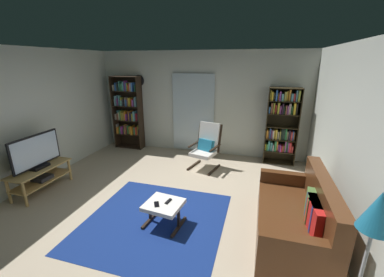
{
  "coord_description": "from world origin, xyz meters",
  "views": [
    {
      "loc": [
        1.53,
        -3.12,
        2.34
      ],
      "look_at": [
        0.3,
        1.15,
        0.92
      ],
      "focal_mm": 22.67,
      "sensor_mm": 36.0,
      "label": 1
    }
  ],
  "objects_px": {
    "leather_sofa": "(297,218)",
    "ottoman": "(164,207)",
    "wall_clock": "(139,80)",
    "tv_stand": "(41,176)",
    "bookshelf_near_sofa": "(282,124)",
    "television": "(36,153)",
    "lounge_armchair": "(206,145)",
    "floor_lamp_by_sofa": "(373,229)",
    "cell_phone": "(157,204)",
    "tv_remote": "(168,201)",
    "bookshelf_near_tv": "(128,111)"
  },
  "relations": [
    {
      "from": "television",
      "to": "lounge_armchair",
      "type": "height_order",
      "value": "television"
    },
    {
      "from": "tv_remote",
      "to": "floor_lamp_by_sofa",
      "type": "distance_m",
      "value": 2.53
    },
    {
      "from": "cell_phone",
      "to": "tv_stand",
      "type": "bearing_deg",
      "value": 143.11
    },
    {
      "from": "bookshelf_near_tv",
      "to": "tv_remote",
      "type": "relative_size",
      "value": 13.68
    },
    {
      "from": "television",
      "to": "cell_phone",
      "type": "relative_size",
      "value": 7.0
    },
    {
      "from": "ottoman",
      "to": "cell_phone",
      "type": "xyz_separation_m",
      "value": [
        -0.08,
        -0.07,
        0.07
      ]
    },
    {
      "from": "leather_sofa",
      "to": "wall_clock",
      "type": "distance_m",
      "value": 4.98
    },
    {
      "from": "tv_remote",
      "to": "television",
      "type": "bearing_deg",
      "value": -175.15
    },
    {
      "from": "cell_phone",
      "to": "floor_lamp_by_sofa",
      "type": "relative_size",
      "value": 0.09
    },
    {
      "from": "leather_sofa",
      "to": "ottoman",
      "type": "relative_size",
      "value": 3.07
    },
    {
      "from": "tv_stand",
      "to": "tv_remote",
      "type": "bearing_deg",
      "value": -5.53
    },
    {
      "from": "leather_sofa",
      "to": "cell_phone",
      "type": "distance_m",
      "value": 1.95
    },
    {
      "from": "television",
      "to": "wall_clock",
      "type": "xyz_separation_m",
      "value": [
        0.66,
        2.8,
        1.08
      ]
    },
    {
      "from": "tv_stand",
      "to": "leather_sofa",
      "type": "bearing_deg",
      "value": -0.91
    },
    {
      "from": "bookshelf_near_sofa",
      "to": "tv_stand",
      "type": "bearing_deg",
      "value": -148.6
    },
    {
      "from": "television",
      "to": "cell_phone",
      "type": "xyz_separation_m",
      "value": [
        2.5,
        -0.37,
        -0.4
      ]
    },
    {
      "from": "tv_remote",
      "to": "leather_sofa",
      "type": "bearing_deg",
      "value": 16.21
    },
    {
      "from": "tv_stand",
      "to": "lounge_armchair",
      "type": "distance_m",
      "value": 3.33
    },
    {
      "from": "ottoman",
      "to": "tv_remote",
      "type": "distance_m",
      "value": 0.1
    },
    {
      "from": "television",
      "to": "bookshelf_near_sofa",
      "type": "height_order",
      "value": "bookshelf_near_sofa"
    },
    {
      "from": "ottoman",
      "to": "floor_lamp_by_sofa",
      "type": "distance_m",
      "value": 2.57
    },
    {
      "from": "television",
      "to": "tv_remote",
      "type": "distance_m",
      "value": 2.67
    },
    {
      "from": "ottoman",
      "to": "wall_clock",
      "type": "bearing_deg",
      "value": 121.75
    },
    {
      "from": "bookshelf_near_tv",
      "to": "wall_clock",
      "type": "height_order",
      "value": "wall_clock"
    },
    {
      "from": "lounge_armchair",
      "to": "television",
      "type": "bearing_deg",
      "value": -144.75
    },
    {
      "from": "tv_remote",
      "to": "floor_lamp_by_sofa",
      "type": "relative_size",
      "value": 0.09
    },
    {
      "from": "cell_phone",
      "to": "floor_lamp_by_sofa",
      "type": "xyz_separation_m",
      "value": [
        2.1,
        -1.18,
        0.93
      ]
    },
    {
      "from": "television",
      "to": "ottoman",
      "type": "xyz_separation_m",
      "value": [
        2.58,
        -0.3,
        -0.47
      ]
    },
    {
      "from": "floor_lamp_by_sofa",
      "to": "wall_clock",
      "type": "distance_m",
      "value": 5.9
    },
    {
      "from": "tv_stand",
      "to": "floor_lamp_by_sofa",
      "type": "height_order",
      "value": "floor_lamp_by_sofa"
    },
    {
      "from": "bookshelf_near_sofa",
      "to": "wall_clock",
      "type": "distance_m",
      "value": 3.77
    },
    {
      "from": "tv_stand",
      "to": "lounge_armchair",
      "type": "relative_size",
      "value": 1.09
    },
    {
      "from": "ottoman",
      "to": "cell_phone",
      "type": "relative_size",
      "value": 4.07
    },
    {
      "from": "leather_sofa",
      "to": "tv_remote",
      "type": "height_order",
      "value": "leather_sofa"
    },
    {
      "from": "leather_sofa",
      "to": "wall_clock",
      "type": "height_order",
      "value": "wall_clock"
    },
    {
      "from": "cell_phone",
      "to": "tv_remote",
      "type": "bearing_deg",
      "value": 11.3
    },
    {
      "from": "tv_remote",
      "to": "wall_clock",
      "type": "xyz_separation_m",
      "value": [
        -1.98,
        3.05,
        1.47
      ]
    },
    {
      "from": "bookshelf_near_sofa",
      "to": "wall_clock",
      "type": "relative_size",
      "value": 6.17
    },
    {
      "from": "bookshelf_near_sofa",
      "to": "lounge_armchair",
      "type": "xyz_separation_m",
      "value": [
        -1.61,
        -0.72,
        -0.43
      ]
    },
    {
      "from": "bookshelf_near_tv",
      "to": "bookshelf_near_sofa",
      "type": "bearing_deg",
      "value": -0.14
    },
    {
      "from": "bookshelf_near_tv",
      "to": "ottoman",
      "type": "height_order",
      "value": "bookshelf_near_tv"
    },
    {
      "from": "leather_sofa",
      "to": "ottoman",
      "type": "xyz_separation_m",
      "value": [
        -1.85,
        -0.23,
        -0.02
      ]
    },
    {
      "from": "television",
      "to": "cell_phone",
      "type": "height_order",
      "value": "television"
    },
    {
      "from": "bookshelf_near_sofa",
      "to": "lounge_armchair",
      "type": "bearing_deg",
      "value": -155.74
    },
    {
      "from": "bookshelf_near_sofa",
      "to": "lounge_armchair",
      "type": "relative_size",
      "value": 1.75
    },
    {
      "from": "ottoman",
      "to": "wall_clock",
      "type": "relative_size",
      "value": 1.97
    },
    {
      "from": "ottoman",
      "to": "tv_remote",
      "type": "relative_size",
      "value": 3.96
    },
    {
      "from": "tv_stand",
      "to": "bookshelf_near_sofa",
      "type": "height_order",
      "value": "bookshelf_near_sofa"
    },
    {
      "from": "bookshelf_near_tv",
      "to": "floor_lamp_by_sofa",
      "type": "bearing_deg",
      "value": -44.65
    },
    {
      "from": "tv_stand",
      "to": "cell_phone",
      "type": "relative_size",
      "value": 7.93
    }
  ]
}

